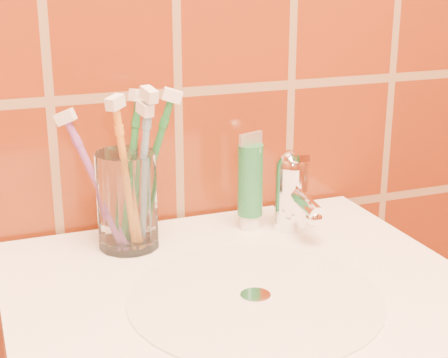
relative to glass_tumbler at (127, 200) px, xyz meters
name	(u,v)px	position (x,y,z in m)	size (l,w,h in m)	color
glass_tumbler	(127,200)	(0.00, 0.00, 0.00)	(0.08, 0.08, 0.13)	white
toothpaste_tube	(250,184)	(0.18, 0.00, 0.00)	(0.04, 0.04, 0.14)	white
faucet	(292,188)	(0.24, -0.02, 0.00)	(0.05, 0.11, 0.12)	white
toothbrush_0	(141,178)	(0.02, -0.02, 0.04)	(0.03, 0.06, 0.21)	#AB3A24
toothbrush_1	(126,177)	(0.00, -0.02, 0.04)	(0.05, 0.04, 0.22)	orange
toothbrush_2	(97,183)	(-0.04, 0.01, 0.03)	(0.09, 0.06, 0.20)	#85489A
toothbrush_3	(131,169)	(0.01, 0.02, 0.04)	(0.06, 0.04, 0.22)	#1F7635
toothbrush_4	(150,169)	(0.03, 0.00, 0.04)	(0.09, 0.04, 0.22)	#1C6B30
toothbrush_5	(142,172)	(0.02, -0.02, 0.04)	(0.04, 0.07, 0.23)	#6A98BD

